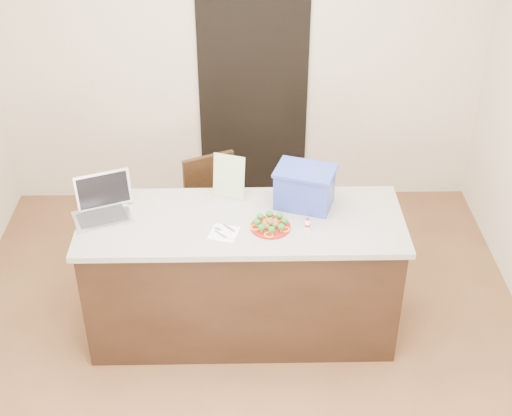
{
  "coord_description": "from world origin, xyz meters",
  "views": [
    {
      "loc": [
        0.02,
        -3.45,
        3.48
      ],
      "look_at": [
        0.09,
        0.2,
        1.04
      ],
      "focal_mm": 50.0,
      "sensor_mm": 36.0,
      "label": 1
    }
  ],
  "objects_px": {
    "plate": "(270,227)",
    "laptop": "(103,204)",
    "napkin": "(224,233)",
    "blue_box": "(305,187)",
    "chair": "(210,207)",
    "yogurt_bottle": "(307,224)",
    "island": "(242,276)"
  },
  "relations": [
    {
      "from": "yogurt_bottle",
      "to": "chair",
      "type": "height_order",
      "value": "yogurt_bottle"
    },
    {
      "from": "plate",
      "to": "napkin",
      "type": "xyz_separation_m",
      "value": [
        -0.29,
        -0.06,
        -0.01
      ]
    },
    {
      "from": "napkin",
      "to": "plate",
      "type": "bearing_deg",
      "value": 11.14
    },
    {
      "from": "napkin",
      "to": "blue_box",
      "type": "distance_m",
      "value": 0.62
    },
    {
      "from": "plate",
      "to": "laptop",
      "type": "relative_size",
      "value": 0.6
    },
    {
      "from": "island",
      "to": "napkin",
      "type": "bearing_deg",
      "value": -125.74
    },
    {
      "from": "napkin",
      "to": "yogurt_bottle",
      "type": "distance_m",
      "value": 0.52
    },
    {
      "from": "yogurt_bottle",
      "to": "blue_box",
      "type": "height_order",
      "value": "blue_box"
    },
    {
      "from": "island",
      "to": "chair",
      "type": "distance_m",
      "value": 0.8
    },
    {
      "from": "laptop",
      "to": "napkin",
      "type": "bearing_deg",
      "value": -38.84
    },
    {
      "from": "island",
      "to": "yogurt_bottle",
      "type": "height_order",
      "value": "yogurt_bottle"
    },
    {
      "from": "yogurt_bottle",
      "to": "laptop",
      "type": "bearing_deg",
      "value": 171.57
    },
    {
      "from": "plate",
      "to": "chair",
      "type": "xyz_separation_m",
      "value": [
        -0.42,
        0.85,
        -0.42
      ]
    },
    {
      "from": "laptop",
      "to": "blue_box",
      "type": "height_order",
      "value": "blue_box"
    },
    {
      "from": "laptop",
      "to": "chair",
      "type": "height_order",
      "value": "laptop"
    },
    {
      "from": "island",
      "to": "napkin",
      "type": "relative_size",
      "value": 12.16
    },
    {
      "from": "plate",
      "to": "blue_box",
      "type": "xyz_separation_m",
      "value": [
        0.23,
        0.26,
        0.13
      ]
    },
    {
      "from": "blue_box",
      "to": "chair",
      "type": "height_order",
      "value": "blue_box"
    },
    {
      "from": "island",
      "to": "laptop",
      "type": "distance_m",
      "value": 1.03
    },
    {
      "from": "yogurt_bottle",
      "to": "blue_box",
      "type": "distance_m",
      "value": 0.28
    },
    {
      "from": "yogurt_bottle",
      "to": "chair",
      "type": "xyz_separation_m",
      "value": [
        -0.65,
        0.86,
        -0.44
      ]
    },
    {
      "from": "yogurt_bottle",
      "to": "chair",
      "type": "distance_m",
      "value": 1.16
    },
    {
      "from": "yogurt_bottle",
      "to": "plate",
      "type": "bearing_deg",
      "value": 178.45
    },
    {
      "from": "blue_box",
      "to": "chair",
      "type": "distance_m",
      "value": 1.03
    },
    {
      "from": "plate",
      "to": "yogurt_bottle",
      "type": "relative_size",
      "value": 3.57
    },
    {
      "from": "plate",
      "to": "napkin",
      "type": "relative_size",
      "value": 1.48
    },
    {
      "from": "plate",
      "to": "laptop",
      "type": "bearing_deg",
      "value": 170.11
    },
    {
      "from": "island",
      "to": "chair",
      "type": "xyz_separation_m",
      "value": [
        -0.24,
        0.76,
        0.05
      ]
    },
    {
      "from": "plate",
      "to": "island",
      "type": "bearing_deg",
      "value": 152.26
    },
    {
      "from": "island",
      "to": "blue_box",
      "type": "bearing_deg",
      "value": 21.99
    },
    {
      "from": "chair",
      "to": "plate",
      "type": "bearing_deg",
      "value": -87.41
    },
    {
      "from": "napkin",
      "to": "chair",
      "type": "distance_m",
      "value": 1.01
    }
  ]
}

